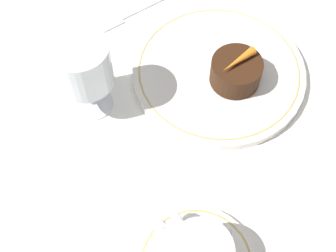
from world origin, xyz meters
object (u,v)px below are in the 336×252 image
at_px(dessert_cake, 236,72).
at_px(fork, 131,13).
at_px(dinner_plate, 219,72).
at_px(wine_glass, 83,67).

bearing_deg(dessert_cake, fork, 16.05).
xyz_separation_m(dinner_plate, dessert_cake, (-0.03, -0.01, 0.03)).
relative_size(dinner_plate, dessert_cake, 3.51).
bearing_deg(dessert_cake, dinner_plate, 17.52).
bearing_deg(dinner_plate, dessert_cake, -162.48).
relative_size(wine_glass, fork, 0.71).
distance_m(wine_glass, fork, 0.20).
height_order(dinner_plate, dessert_cake, dessert_cake).
xyz_separation_m(dinner_plate, fork, (0.18, 0.05, -0.01)).
distance_m(dinner_plate, fork, 0.19).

